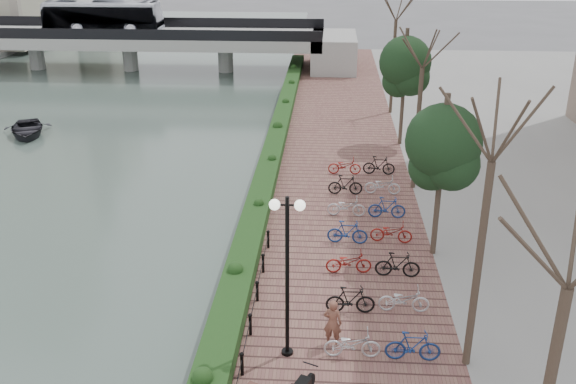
{
  "coord_description": "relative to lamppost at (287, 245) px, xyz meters",
  "views": [
    {
      "loc": [
        3.73,
        -14.06,
        12.57
      ],
      "look_at": [
        2.05,
        11.34,
        2.0
      ],
      "focal_mm": 40.0,
      "sensor_mm": 36.0,
      "label": 1
    }
  ],
  "objects": [
    {
      "name": "hedge",
      "position": [
        -2.04,
        17.9,
        -3.42
      ],
      "size": [
        1.1,
        56.0,
        0.6
      ],
      "primitive_type": "cube",
      "color": "#1B3D16",
      "rests_on": "promenade"
    },
    {
      "name": "chain_fence",
      "position": [
        -1.24,
        -0.1,
        -3.37
      ],
      "size": [
        0.1,
        14.1,
        0.7
      ],
      "color": "black",
      "rests_on": "promenade"
    },
    {
      "name": "boat",
      "position": [
        -18.4,
        22.39,
        -3.76
      ],
      "size": [
        4.42,
        5.08,
        0.88
      ],
      "primitive_type": "imported",
      "rotation": [
        0.0,
        0.0,
        0.39
      ],
      "color": "#232228",
      "rests_on": "river_water"
    },
    {
      "name": "bridge",
      "position": [
        -18.09,
        42.9,
        -0.85
      ],
      "size": [
        36.0,
        10.77,
        6.5
      ],
      "color": "#989994",
      "rests_on": "ground"
    },
    {
      "name": "pedestrian",
      "position": [
        1.36,
        0.55,
        -2.93
      ],
      "size": [
        0.64,
        0.48,
        1.59
      ],
      "primitive_type": "imported",
      "rotation": [
        0.0,
        0.0,
        2.96
      ],
      "color": "brown",
      "rests_on": "promenade"
    },
    {
      "name": "bicycle_parking",
      "position": [
        2.85,
        7.64,
        -3.25
      ],
      "size": [
        2.4,
        17.32,
        1.0
      ],
      "color": "silver",
      "rests_on": "promenade"
    },
    {
      "name": "street_trees",
      "position": [
        5.36,
        10.58,
        -0.54
      ],
      "size": [
        3.2,
        37.12,
        6.8
      ],
      "color": "#382721",
      "rests_on": "promenade"
    },
    {
      "name": "lamppost",
      "position": [
        0.0,
        0.0,
        0.0
      ],
      "size": [
        1.02,
        0.32,
        5.2
      ],
      "color": "black",
      "rests_on": "promenade"
    },
    {
      "name": "promenade",
      "position": [
        1.36,
        15.4,
        -3.97
      ],
      "size": [
        8.0,
        75.0,
        0.5
      ],
      "primitive_type": "cube",
      "color": "brown",
      "rests_on": "ground"
    },
    {
      "name": "river_water",
      "position": [
        -17.64,
        22.9,
        -4.21
      ],
      "size": [
        30.0,
        130.0,
        0.02
      ],
      "primitive_type": "cube",
      "color": "#425249",
      "rests_on": "ground"
    }
  ]
}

